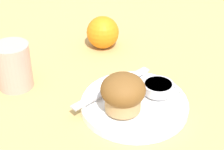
{
  "coord_description": "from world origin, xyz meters",
  "views": [
    {
      "loc": [
        -0.31,
        -0.44,
        0.42
      ],
      "look_at": [
        -0.01,
        0.04,
        0.06
      ],
      "focal_mm": 60.0,
      "sensor_mm": 36.0,
      "label": 1
    }
  ],
  "objects": [
    {
      "name": "cream_ramekin",
      "position": [
        0.07,
        -0.01,
        0.03
      ],
      "size": [
        0.06,
        0.06,
        0.02
      ],
      "color": "silver",
      "rests_on": "plate"
    },
    {
      "name": "ground_plane",
      "position": [
        0.0,
        0.0,
        0.0
      ],
      "size": [
        3.0,
        3.0,
        0.0
      ],
      "primitive_type": "plane",
      "color": "tan"
    },
    {
      "name": "orange_fruit",
      "position": [
        0.09,
        0.22,
        0.04
      ],
      "size": [
        0.07,
        0.07,
        0.07
      ],
      "color": "orange",
      "rests_on": "ground_plane"
    },
    {
      "name": "berry_pair",
      "position": [
        0.02,
        0.03,
        0.03
      ],
      "size": [
        0.02,
        0.01,
        0.01
      ],
      "color": "#B7192D",
      "rests_on": "plate"
    },
    {
      "name": "plate",
      "position": [
        0.01,
        -0.01,
        0.01
      ],
      "size": [
        0.2,
        0.2,
        0.02
      ],
      "color": "white",
      "rests_on": "ground_plane"
    },
    {
      "name": "juice_glass",
      "position": [
        -0.14,
        0.18,
        0.05
      ],
      "size": [
        0.07,
        0.07,
        0.09
      ],
      "color": "#E5998C",
      "rests_on": "ground_plane"
    },
    {
      "name": "muffin",
      "position": [
        -0.02,
        -0.02,
        0.05
      ],
      "size": [
        0.08,
        0.08,
        0.07
      ],
      "color": "tan",
      "rests_on": "plate"
    },
    {
      "name": "butter_knife",
      "position": [
        0.0,
        0.04,
        0.02
      ],
      "size": [
        0.19,
        0.05,
        0.0
      ],
      "rotation": [
        0.0,
        0.0,
        0.19
      ],
      "color": "#B7B7BC",
      "rests_on": "plate"
    }
  ]
}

